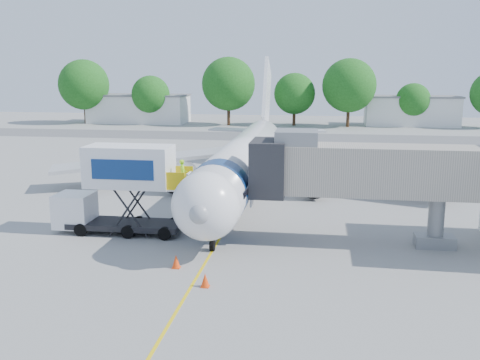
# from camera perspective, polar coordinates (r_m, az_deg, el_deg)

# --- Properties ---
(ground) EXTENTS (160.00, 160.00, 0.00)m
(ground) POSITION_cam_1_polar(r_m,az_deg,el_deg) (39.36, -0.24, -3.00)
(ground) COLOR gray
(ground) RESTS_ON ground
(guidance_line) EXTENTS (0.15, 70.00, 0.01)m
(guidance_line) POSITION_cam_1_polar(r_m,az_deg,el_deg) (39.36, -0.24, -3.00)
(guidance_line) COLOR yellow
(guidance_line) RESTS_ON ground
(taxiway_strip) EXTENTS (120.00, 10.00, 0.01)m
(taxiway_strip) POSITION_cam_1_polar(r_m,az_deg,el_deg) (80.45, 4.28, 4.60)
(taxiway_strip) COLOR #59595B
(taxiway_strip) RESTS_ON ground
(aircraft) EXTENTS (34.17, 37.73, 11.35)m
(aircraft) POSITION_cam_1_polar(r_m,az_deg,el_deg) (42.72, 0.59, 2.22)
(aircraft) COLOR silver
(aircraft) RESTS_ON ground
(jet_bridge) EXTENTS (13.90, 3.20, 6.60)m
(jet_bridge) POSITION_cam_1_polar(r_m,az_deg,el_deg) (31.23, 12.43, 0.97)
(jet_bridge) COLOR #A9A191
(jet_bridge) RESTS_ON ground
(catering_hiloader) EXTENTS (8.50, 2.44, 5.50)m
(catering_hiloader) POSITION_cam_1_polar(r_m,az_deg,el_deg) (33.68, -12.68, -1.01)
(catering_hiloader) COLOR black
(catering_hiloader) RESTS_ON ground
(ground_tug) EXTENTS (4.05, 3.05, 1.45)m
(ground_tug) POSITION_cam_1_polar(r_m,az_deg,el_deg) (21.33, -6.64, -14.16)
(ground_tug) COLOR white
(ground_tug) RESTS_ON ground
(safety_cone_a) EXTENTS (0.44, 0.44, 0.70)m
(safety_cone_a) POSITION_cam_1_polar(r_m,az_deg,el_deg) (27.96, -6.83, -8.65)
(safety_cone_a) COLOR #F13D0C
(safety_cone_a) RESTS_ON ground
(safety_cone_b) EXTENTS (0.42, 0.42, 0.67)m
(safety_cone_b) POSITION_cam_1_polar(r_m,az_deg,el_deg) (25.56, -3.74, -10.64)
(safety_cone_b) COLOR #F13D0C
(safety_cone_b) RESTS_ON ground
(outbuilding_left) EXTENTS (18.40, 8.40, 5.30)m
(outbuilding_left) POSITION_cam_1_polar(r_m,az_deg,el_deg) (103.54, -10.72, 7.52)
(outbuilding_left) COLOR silver
(outbuilding_left) RESTS_ON ground
(outbuilding_right) EXTENTS (16.40, 7.40, 5.30)m
(outbuilding_right) POSITION_cam_1_polar(r_m,az_deg,el_deg) (101.21, 17.78, 7.07)
(outbuilding_right) COLOR silver
(outbuilding_right) RESTS_ON ground
(tree_a) EXTENTS (9.19, 9.19, 11.72)m
(tree_a) POSITION_cam_1_polar(r_m,az_deg,el_deg) (103.80, -16.31, 9.73)
(tree_a) COLOR #382314
(tree_a) RESTS_ON ground
(tree_b) EXTENTS (6.92, 6.92, 8.82)m
(tree_b) POSITION_cam_1_polar(r_m,az_deg,el_deg) (99.83, -9.51, 8.96)
(tree_b) COLOR #382314
(tree_b) RESTS_ON ground
(tree_c) EXTENTS (9.49, 9.49, 12.11)m
(tree_c) POSITION_cam_1_polar(r_m,az_deg,el_deg) (96.53, -1.24, 10.21)
(tree_c) COLOR #382314
(tree_c) RESTS_ON ground
(tree_d) EXTENTS (7.30, 7.30, 9.31)m
(tree_d) POSITION_cam_1_polar(r_m,az_deg,el_deg) (96.70, 5.84, 9.15)
(tree_d) COLOR #382314
(tree_d) RESTS_ON ground
(tree_e) EXTENTS (9.26, 9.26, 11.81)m
(tree_e) POSITION_cam_1_polar(r_m,az_deg,el_deg) (95.37, 11.57, 9.85)
(tree_e) COLOR #382314
(tree_e) RESTS_ON ground
(tree_f) EXTENTS (5.94, 5.94, 7.58)m
(tree_f) POSITION_cam_1_polar(r_m,az_deg,el_deg) (99.01, 17.98, 8.09)
(tree_f) COLOR #382314
(tree_f) RESTS_ON ground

